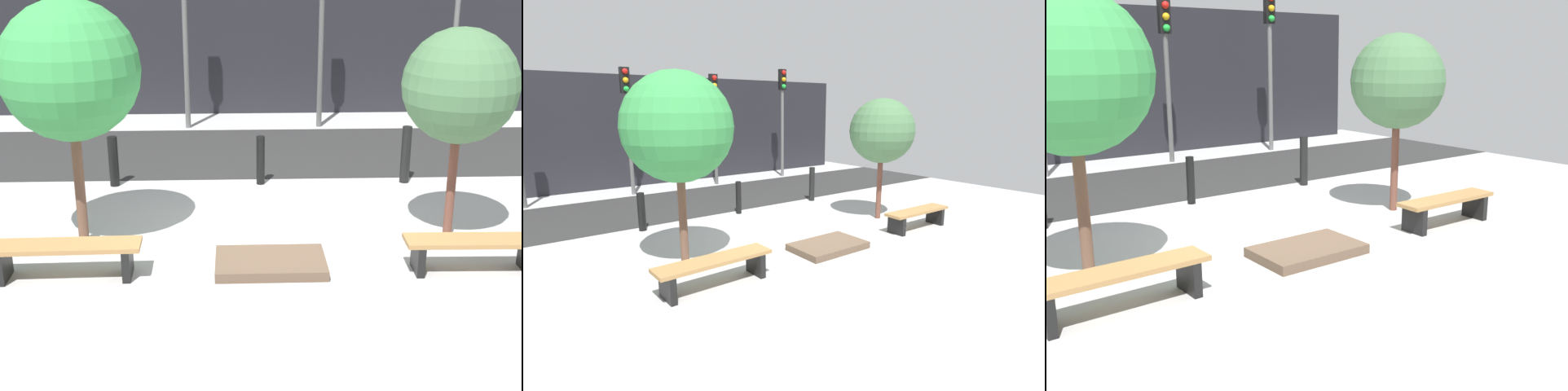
{
  "view_description": "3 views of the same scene",
  "coord_description": "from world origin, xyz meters",
  "views": [
    {
      "loc": [
        -0.45,
        -9.45,
        4.06
      ],
      "look_at": [
        -0.12,
        -0.59,
        0.93
      ],
      "focal_mm": 50.0,
      "sensor_mm": 36.0,
      "label": 1
    },
    {
      "loc": [
        -5.3,
        -6.43,
        2.78
      ],
      "look_at": [
        -0.5,
        -0.01,
        1.02
      ],
      "focal_mm": 28.0,
      "sensor_mm": 36.0,
      "label": 2
    },
    {
      "loc": [
        -4.49,
        -6.72,
        2.65
      ],
      "look_at": [
        -0.08,
        -0.91,
        0.86
      ],
      "focal_mm": 40.0,
      "sensor_mm": 36.0,
      "label": 3
    }
  ],
  "objects": [
    {
      "name": "traffic_light_west",
      "position": [
        -4.49,
        6.77,
        2.31
      ],
      "size": [
        0.28,
        0.27,
        3.33
      ],
      "color": "#4B4B4B",
      "rests_on": "ground"
    },
    {
      "name": "tree_behind_left_bench",
      "position": [
        -2.6,
        0.14,
        2.43
      ],
      "size": [
        1.87,
        1.87,
        3.38
      ],
      "color": "brown",
      "rests_on": "ground"
    },
    {
      "name": "traffic_light_mid_east",
      "position": [
        1.5,
        6.77,
        2.67
      ],
      "size": [
        0.28,
        0.27,
        3.89
      ],
      "color": "#545454",
      "rests_on": "ground"
    },
    {
      "name": "bollard_far_left",
      "position": [
        -2.55,
        2.66,
        0.44
      ],
      "size": [
        0.17,
        0.17,
        0.88
      ],
      "primitive_type": "cylinder",
      "color": "black",
      "rests_on": "ground"
    },
    {
      "name": "bench_right",
      "position": [
        2.6,
        -1.01,
        0.33
      ],
      "size": [
        1.78,
        0.47,
        0.46
      ],
      "rotation": [
        0.0,
        0.0,
        -0.02
      ],
      "color": "black",
      "rests_on": "ground"
    },
    {
      "name": "tree_behind_right_bench",
      "position": [
        2.6,
        0.14,
        2.19
      ],
      "size": [
        1.57,
        1.57,
        2.99
      ],
      "color": "brown",
      "rests_on": "ground"
    },
    {
      "name": "road_strip",
      "position": [
        0.0,
        4.7,
        0.01
      ],
      "size": [
        18.0,
        3.57,
        0.01
      ],
      "primitive_type": "cube",
      "color": "#292929",
      "rests_on": "ground"
    },
    {
      "name": "bench_left",
      "position": [
        -2.6,
        -1.01,
        0.34
      ],
      "size": [
        1.92,
        0.49,
        0.47
      ],
      "rotation": [
        0.0,
        0.0,
        0.02
      ],
      "color": "black",
      "rests_on": "ground"
    },
    {
      "name": "bollard_left",
      "position": [
        0.0,
        2.66,
        0.43
      ],
      "size": [
        0.14,
        0.14,
        0.86
      ],
      "primitive_type": "cylinder",
      "color": "black",
      "rests_on": "ground"
    },
    {
      "name": "ground_plane",
      "position": [
        0.0,
        0.0,
        0.0
      ],
      "size": [
        18.0,
        18.0,
        0.0
      ],
      "primitive_type": "plane",
      "color": "#A8A8A8"
    },
    {
      "name": "planter_bed",
      "position": [
        0.0,
        -0.81,
        0.07
      ],
      "size": [
        1.44,
        0.92,
        0.13
      ],
      "primitive_type": "cube",
      "color": "brown",
      "rests_on": "ground"
    },
    {
      "name": "building_facade",
      "position": [
        0.0,
        8.41,
        1.92
      ],
      "size": [
        16.2,
        0.5,
        3.85
      ],
      "primitive_type": "cube",
      "color": "black",
      "rests_on": "ground"
    },
    {
      "name": "bollard_center",
      "position": [
        2.55,
        2.66,
        0.5
      ],
      "size": [
        0.16,
        0.16,
        1.01
      ],
      "primitive_type": "cylinder",
      "color": "black",
      "rests_on": "ground"
    },
    {
      "name": "traffic_light_mid_west",
      "position": [
        -1.5,
        6.77,
        2.72
      ],
      "size": [
        0.28,
        0.27,
        3.96
      ],
      "color": "#5A5A5A",
      "rests_on": "ground"
    }
  ]
}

